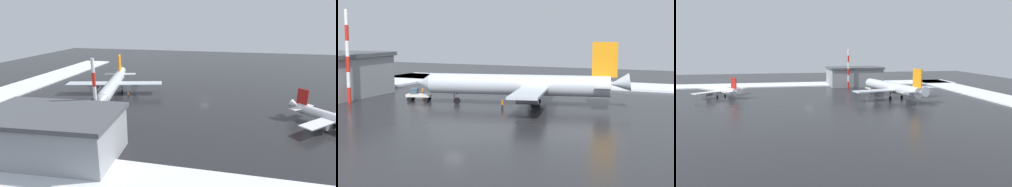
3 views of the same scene
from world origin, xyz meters
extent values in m
plane|color=#232326|center=(0.00, 0.00, 0.00)|extent=(240.00, 240.00, 0.00)
cube|color=white|center=(-67.00, 0.00, 0.24)|extent=(14.00, 116.00, 0.48)
cylinder|color=silver|center=(-29.66, -4.14, 3.78)|extent=(11.22, 32.31, 3.67)
cone|color=silver|center=(-25.52, -21.12, 3.78)|extent=(4.00, 3.34, 3.48)
cone|color=silver|center=(-33.84, 13.05, 4.42)|extent=(3.94, 4.48, 3.57)
cube|color=silver|center=(-21.83, 1.10, 3.45)|extent=(14.75, 7.93, 0.39)
cylinder|color=gray|center=(-23.80, 0.06, 2.37)|extent=(2.96, 4.07, 2.16)
cube|color=silver|center=(-39.02, -3.09, 3.45)|extent=(14.75, 7.93, 0.39)
cylinder|color=gray|center=(-36.79, -3.10, 2.37)|extent=(2.96, 4.07, 2.16)
cube|color=orange|center=(-33.23, 10.53, 8.41)|extent=(1.40, 4.28, 6.04)
cube|color=silver|center=(-30.04, 11.09, 4.21)|extent=(5.69, 3.95, 0.26)
cube|color=silver|center=(-36.32, 9.56, 4.21)|extent=(5.69, 3.95, 0.26)
cylinder|color=black|center=(-26.98, -15.14, 2.16)|extent=(0.26, 0.26, 0.76)
cylinder|color=black|center=(-26.98, -15.14, 0.59)|extent=(0.65, 1.24, 1.19)
cylinder|color=black|center=(-28.12, -0.43, 2.16)|extent=(0.26, 0.26, 0.76)
cylinder|color=black|center=(-28.12, -0.43, 0.59)|extent=(0.65, 1.24, 1.19)
cylinder|color=black|center=(-32.73, -1.56, 2.16)|extent=(0.26, 0.26, 0.76)
cylinder|color=black|center=(-32.73, -1.56, 0.59)|extent=(0.65, 1.24, 1.19)
cone|color=white|center=(24.22, -10.10, 2.93)|extent=(3.26, 3.28, 2.37)
cube|color=white|center=(26.50, -21.11, 2.29)|extent=(8.94, 8.66, 0.26)
cylinder|color=gray|center=(27.78, -20.39, 1.57)|extent=(2.71, 2.75, 1.43)
cube|color=red|center=(25.39, -11.35, 5.58)|extent=(2.15, 2.27, 4.01)
cube|color=white|center=(27.06, -9.99, 2.79)|extent=(3.78, 3.71, 0.17)
cube|color=white|center=(23.92, -12.92, 2.79)|extent=(3.78, 3.71, 0.17)
cylinder|color=black|center=(31.93, -16.02, 1.43)|extent=(0.17, 0.17, 0.50)
cylinder|color=black|center=(31.93, -16.02, 0.39)|extent=(0.72, 0.75, 0.79)
cylinder|color=black|center=(29.63, -18.17, 1.43)|extent=(0.17, 0.17, 0.50)
cylinder|color=black|center=(29.63, -18.17, 0.39)|extent=(0.72, 0.75, 0.79)
cube|color=silver|center=(-27.00, -23.40, 1.15)|extent=(3.37, 5.03, 0.50)
cube|color=#3F5160|center=(-26.75, -24.29, 1.95)|extent=(1.82, 1.76, 1.10)
cylinder|color=black|center=(-25.61, -24.68, 0.45)|extent=(0.55, 0.95, 0.90)
cylinder|color=black|center=(-27.51, -25.22, 0.45)|extent=(0.55, 0.95, 0.90)
cylinder|color=black|center=(-26.48, -21.59, 0.45)|extent=(0.55, 0.95, 0.90)
cylinder|color=black|center=(-28.39, -22.12, 0.45)|extent=(0.55, 0.95, 0.90)
cylinder|color=black|center=(-34.79, -20.31, 0.42)|extent=(0.16, 0.16, 0.85)
cylinder|color=black|center=(-34.60, -20.24, 0.42)|extent=(0.16, 0.16, 0.85)
cylinder|color=orange|center=(-34.69, -20.27, 1.16)|extent=(0.36, 0.36, 0.62)
sphere|color=tan|center=(-34.69, -20.27, 1.59)|extent=(0.24, 0.24, 0.24)
cylinder|color=black|center=(-24.27, -4.62, 0.42)|extent=(0.16, 0.16, 0.85)
cylinder|color=black|center=(-24.31, -4.82, 0.42)|extent=(0.16, 0.16, 0.85)
cylinder|color=orange|center=(-24.29, -4.72, 1.16)|extent=(0.36, 0.36, 0.62)
sphere|color=tan|center=(-24.29, -4.72, 1.59)|extent=(0.24, 0.24, 0.24)
cylinder|color=black|center=(-33.58, -27.10, 0.42)|extent=(0.16, 0.16, 0.85)
cylinder|color=black|center=(-33.56, -26.90, 0.42)|extent=(0.16, 0.16, 0.85)
cylinder|color=orange|center=(-33.57, -27.00, 1.16)|extent=(0.36, 0.36, 0.62)
sphere|color=tan|center=(-33.57, -27.00, 1.59)|extent=(0.24, 0.24, 0.24)
cylinder|color=red|center=(-19.86, -34.04, 1.44)|extent=(0.70, 0.70, 2.88)
cylinder|color=white|center=(-19.86, -34.04, 4.31)|extent=(0.70, 0.70, 2.88)
cylinder|color=red|center=(-19.86, -34.04, 7.19)|extent=(0.70, 0.70, 2.88)
cylinder|color=white|center=(-19.86, -34.04, 10.06)|extent=(0.70, 0.70, 2.88)
cylinder|color=red|center=(-19.86, -34.04, 12.94)|extent=(0.70, 0.70, 2.88)
cylinder|color=white|center=(-19.86, -34.04, 15.81)|extent=(0.70, 0.70, 2.88)
cube|color=gray|center=(-24.39, -42.61, 4.00)|extent=(24.85, 15.52, 8.00)
cube|color=#4C4F54|center=(-24.39, -42.61, 8.40)|extent=(25.91, 16.58, 0.80)
camera|label=1|loc=(5.92, -80.73, 24.98)|focal=28.00mm
camera|label=2|loc=(53.88, 31.84, 13.75)|focal=55.00mm
camera|label=3|loc=(7.86, 107.03, 18.49)|focal=35.00mm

